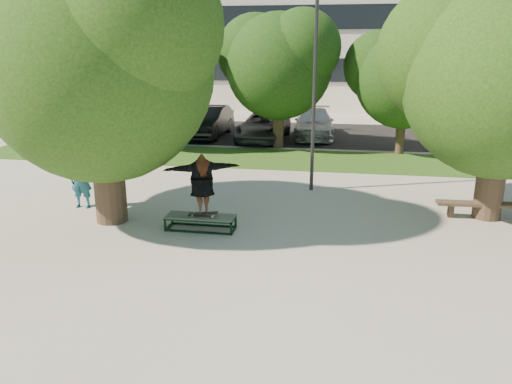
% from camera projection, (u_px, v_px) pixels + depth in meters
% --- Properties ---
extents(ground, '(120.00, 120.00, 0.00)m').
position_uv_depth(ground, '(257.00, 244.00, 12.10)').
color(ground, gray).
rests_on(ground, ground).
extents(grass_strip, '(30.00, 4.00, 0.02)m').
position_uv_depth(grass_strip, '(318.00, 160.00, 20.92)').
color(grass_strip, '#264814').
rests_on(grass_strip, ground).
extents(asphalt_strip, '(40.00, 8.00, 0.01)m').
position_uv_depth(asphalt_strip, '(305.00, 134.00, 27.23)').
color(asphalt_strip, black).
rests_on(asphalt_strip, ground).
extents(tree_left, '(6.96, 5.95, 7.12)m').
position_uv_depth(tree_left, '(97.00, 54.00, 12.57)').
color(tree_left, '#38281E').
rests_on(tree_left, ground).
extents(tree_right, '(6.24, 5.33, 6.51)m').
position_uv_depth(tree_right, '(502.00, 67.00, 12.92)').
color(tree_right, '#38281E').
rests_on(tree_right, ground).
extents(bg_tree_left, '(5.28, 4.51, 5.77)m').
position_uv_depth(bg_tree_left, '(154.00, 66.00, 22.57)').
color(bg_tree_left, '#38281E').
rests_on(bg_tree_left, ground).
extents(bg_tree_mid, '(5.76, 4.92, 6.24)m').
position_uv_depth(bg_tree_mid, '(278.00, 60.00, 22.56)').
color(bg_tree_mid, '#38281E').
rests_on(bg_tree_mid, ground).
extents(bg_tree_right, '(5.04, 4.31, 5.43)m').
position_uv_depth(bg_tree_right, '(403.00, 73.00, 21.35)').
color(bg_tree_right, '#38281E').
rests_on(bg_tree_right, ground).
extents(lamppost, '(0.25, 0.15, 6.11)m').
position_uv_depth(lamppost, '(314.00, 94.00, 15.78)').
color(lamppost, '#2D2D30').
rests_on(lamppost, ground).
extents(office_building, '(30.00, 14.12, 16.00)m').
position_uv_depth(office_building, '(298.00, 2.00, 40.42)').
color(office_building, '#BBB6AE').
rests_on(office_building, ground).
extents(grind_box, '(1.80, 0.60, 0.38)m').
position_uv_depth(grind_box, '(201.00, 223.00, 13.02)').
color(grind_box, black).
rests_on(grind_box, ground).
extents(skater_rig, '(1.99, 1.28, 1.66)m').
position_uv_depth(skater_rig, '(202.00, 184.00, 12.71)').
color(skater_rig, white).
rests_on(skater_rig, grind_box).
extents(bystander, '(0.67, 0.46, 1.77)m').
position_uv_depth(bystander, '(81.00, 179.00, 14.62)').
color(bystander, '#1B5268').
rests_on(bystander, ground).
extents(bench, '(3.01, 0.50, 0.46)m').
position_uv_depth(bench, '(493.00, 206.00, 13.75)').
color(bench, '#47392B').
rests_on(bench, ground).
extents(car_silver_a, '(1.85, 4.32, 1.46)m').
position_uv_depth(car_silver_a, '(201.00, 117.00, 28.46)').
color(car_silver_a, '#B1B1B6').
rests_on(car_silver_a, asphalt_strip).
extents(car_dark, '(1.78, 4.90, 1.61)m').
position_uv_depth(car_dark, '(208.00, 121.00, 26.19)').
color(car_dark, black).
rests_on(car_dark, asphalt_strip).
extents(car_grey, '(2.44, 4.99, 1.36)m').
position_uv_depth(car_grey, '(263.00, 127.00, 25.30)').
color(car_grey, '#505054').
rests_on(car_grey, asphalt_strip).
extents(car_silver_b, '(2.27, 5.04, 1.43)m').
position_uv_depth(car_silver_b, '(314.00, 123.00, 26.10)').
color(car_silver_b, '#BABABF').
rests_on(car_silver_b, asphalt_strip).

